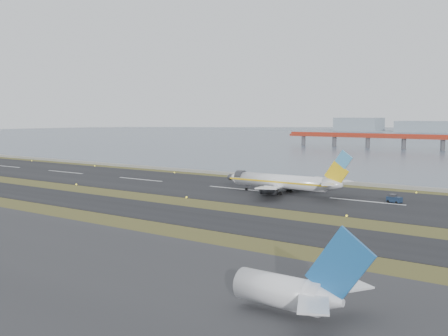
% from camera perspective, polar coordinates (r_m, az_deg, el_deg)
% --- Properties ---
extents(ground, '(1000.00, 1000.00, 0.00)m').
position_cam_1_polar(ground, '(141.32, -5.82, -3.42)').
color(ground, '#314117').
rests_on(ground, ground).
extents(taxiway_strip, '(1000.00, 18.00, 0.10)m').
position_cam_1_polar(taxiway_strip, '(132.89, -9.35, -4.01)').
color(taxiway_strip, black).
rests_on(taxiway_strip, ground).
extents(runway_strip, '(1000.00, 45.00, 0.10)m').
position_cam_1_polar(runway_strip, '(164.32, 1.32, -2.14)').
color(runway_strip, black).
rests_on(runway_strip, ground).
extents(seawall, '(1000.00, 2.50, 1.00)m').
position_cam_1_polar(seawall, '(189.25, 6.63, -1.04)').
color(seawall, gray).
rests_on(seawall, ground).
extents(airliner, '(38.52, 32.89, 12.80)m').
position_cam_1_polar(airliner, '(153.87, 6.13, -1.40)').
color(airliner, white).
rests_on(airliner, ground).
extents(pushback_tug, '(3.81, 2.72, 2.21)m').
position_cam_1_polar(pushback_tug, '(144.11, 16.90, -3.02)').
color(pushback_tug, '#16263E').
rests_on(pushback_tug, ground).
extents(second_airliner_tail, '(15.87, 13.26, 9.86)m').
position_cam_1_polar(second_airliner_tail, '(61.43, 7.32, -12.38)').
color(second_airliner_tail, white).
rests_on(second_airliner_tail, ground).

